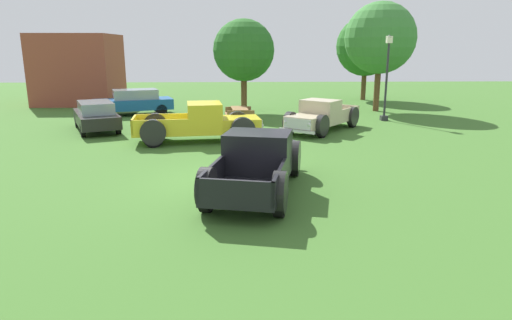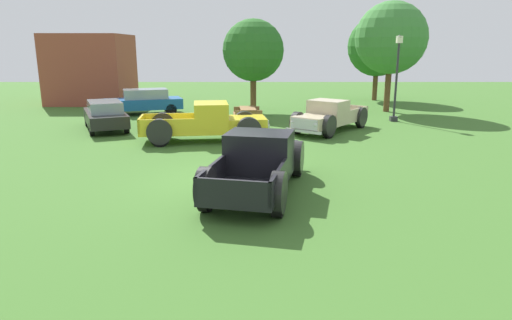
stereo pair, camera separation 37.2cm
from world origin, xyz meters
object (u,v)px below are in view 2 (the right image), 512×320
Objects in this scene: oak_tree_east at (252,51)px; picnic_table at (247,113)px; pickup_truck_foreground at (259,161)px; oak_tree_center at (376,46)px; lamp_post_near at (395,77)px; pickup_truck_behind_left at (326,117)px; pickup_truck_behind_right at (212,123)px; sedan_distant_a at (143,101)px; oak_tree_west at (390,38)px; sedan_distant_b at (104,115)px.

picnic_table is at bearing -93.97° from oak_tree_east.
pickup_truck_foreground is 23.80m from oak_tree_center.
oak_tree_center reaches higher than lamp_post_near.
lamp_post_near reaches higher than pickup_truck_behind_left.
oak_tree_east is at bearing 79.37° from pickup_truck_behind_right.
pickup_truck_behind_left reaches higher than sedan_distant_a.
oak_tree_east is 8.31m from oak_tree_west.
pickup_truck_foreground is 2.87× the size of picnic_table.
lamp_post_near is at bearing -100.02° from oak_tree_west.
pickup_truck_behind_right is 6.04m from sedan_distant_b.
picnic_table is at bearing -26.52° from sedan_distant_a.
lamp_post_near is 4.33m from oak_tree_west.
oak_tree_west is 6.28m from oak_tree_center.
sedan_distant_a is at bearing 169.55° from lamp_post_near.
oak_tree_west reaches higher than lamp_post_near.
oak_tree_east is 11.21m from oak_tree_center.
picnic_table is at bearing 74.12° from pickup_truck_behind_right.
sedan_distant_a is at bearing 153.48° from picnic_table.
sedan_distant_b is (-5.42, 2.68, -0.05)m from pickup_truck_behind_right.
picnic_table is at bearing 17.65° from sedan_distant_b.
pickup_truck_foreground reaches higher than sedan_distant_b.
pickup_truck_behind_right is at bearing -26.31° from sedan_distant_b.
oak_tree_center is (9.13, 6.51, 0.26)m from oak_tree_east.
oak_tree_west is (8.54, 4.26, 3.92)m from picnic_table.
oak_tree_west is (4.77, 6.98, 3.70)m from pickup_truck_behind_left.
oak_tree_east reaches higher than picnic_table.
sedan_distant_b is at bearing -139.09° from oak_tree_east.
pickup_truck_behind_right is at bearing -125.14° from oak_tree_center.
sedan_distant_b is 0.81× the size of oak_tree_east.
pickup_truck_behind_right reaches higher than pickup_truck_behind_left.
sedan_distant_a is at bearing 149.78° from pickup_truck_behind_left.
sedan_distant_b is 20.79m from oak_tree_center.
lamp_post_near is (9.26, 5.34, 1.59)m from pickup_truck_behind_right.
pickup_truck_behind_left is (3.22, 8.68, -0.06)m from pickup_truck_foreground.
oak_tree_west is (7.99, 15.66, 3.65)m from pickup_truck_foreground.
oak_tree_east is (-7.61, 3.46, 1.33)m from lamp_post_near.
pickup_truck_foreground is 14.06m from lamp_post_near.
picnic_table is at bearing -153.49° from oak_tree_west.
oak_tree_center is (5.63, 13.19, 3.24)m from pickup_truck_behind_left.
lamp_post_near is at bearing -24.48° from oak_tree_east.
pickup_truck_foreground is 15.64m from oak_tree_east.
pickup_truck_behind_right is at bearing -137.47° from oak_tree_west.
pickup_truck_behind_right reaches higher than sedan_distant_b.
sedan_distant_a is 1.06× the size of sedan_distant_b.
pickup_truck_behind_right is 2.87× the size of picnic_table.
oak_tree_center is (15.62, 7.37, 3.17)m from sedan_distant_a.
sedan_distant_b is (-7.35, 9.23, -0.03)m from pickup_truck_foreground.
oak_tree_east reaches higher than pickup_truck_behind_right.
oak_tree_east is at bearing -177.94° from oak_tree_west.
pickup_truck_behind_right is at bearing -105.88° from picnic_table.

